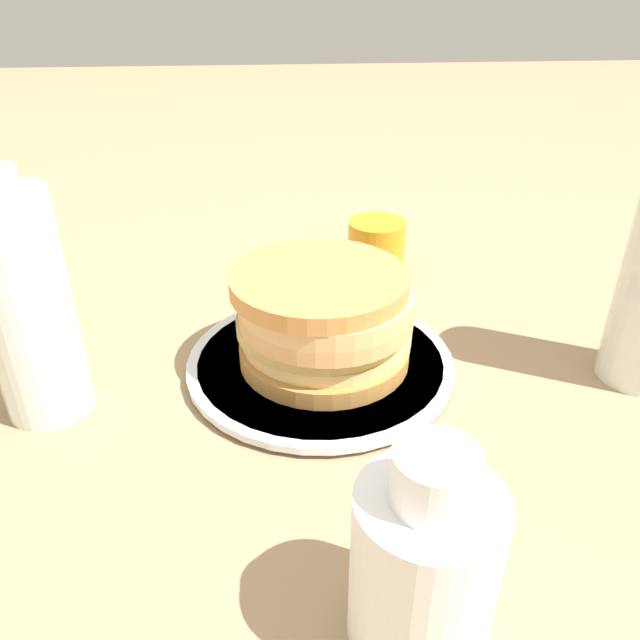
{
  "coord_description": "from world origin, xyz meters",
  "views": [
    {
      "loc": [
        -0.5,
        0.01,
        0.35
      ],
      "look_at": [
        0.0,
        -0.03,
        0.05
      ],
      "focal_mm": 35.0,
      "sensor_mm": 36.0,
      "label": 1
    }
  ],
  "objects_px": {
    "pancake_stack": "(324,317)",
    "water_bottle_mid": "(27,307)",
    "juice_glass": "(376,246)",
    "cream_jug": "(424,563)",
    "plate": "(320,361)"
  },
  "relations": [
    {
      "from": "cream_jug",
      "to": "pancake_stack",
      "type": "bearing_deg",
      "value": 6.38
    },
    {
      "from": "juice_glass",
      "to": "plate",
      "type": "bearing_deg",
      "value": 157.57
    },
    {
      "from": "plate",
      "to": "cream_jug",
      "type": "height_order",
      "value": "cream_jug"
    },
    {
      "from": "juice_glass",
      "to": "water_bottle_mid",
      "type": "xyz_separation_m",
      "value": [
        -0.26,
        0.34,
        0.07
      ]
    },
    {
      "from": "juice_glass",
      "to": "water_bottle_mid",
      "type": "relative_size",
      "value": 0.33
    },
    {
      "from": "water_bottle_mid",
      "to": "juice_glass",
      "type": "bearing_deg",
      "value": -52.28
    },
    {
      "from": "juice_glass",
      "to": "pancake_stack",
      "type": "bearing_deg",
      "value": 158.52
    },
    {
      "from": "pancake_stack",
      "to": "juice_glass",
      "type": "height_order",
      "value": "pancake_stack"
    },
    {
      "from": "plate",
      "to": "juice_glass",
      "type": "relative_size",
      "value": 3.56
    },
    {
      "from": "pancake_stack",
      "to": "juice_glass",
      "type": "distance_m",
      "value": 0.24
    },
    {
      "from": "pancake_stack",
      "to": "water_bottle_mid",
      "type": "bearing_deg",
      "value": 99.28
    },
    {
      "from": "plate",
      "to": "water_bottle_mid",
      "type": "relative_size",
      "value": 1.19
    },
    {
      "from": "plate",
      "to": "pancake_stack",
      "type": "relative_size",
      "value": 1.47
    },
    {
      "from": "cream_jug",
      "to": "water_bottle_mid",
      "type": "bearing_deg",
      "value": 49.4
    },
    {
      "from": "juice_glass",
      "to": "water_bottle_mid",
      "type": "distance_m",
      "value": 0.43
    }
  ]
}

